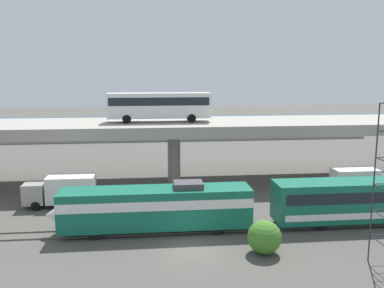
% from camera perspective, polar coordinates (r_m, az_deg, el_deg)
% --- Properties ---
extents(ground_plane, '(260.00, 260.00, 0.00)m').
position_cam_1_polar(ground_plane, '(32.51, -0.09, -14.13)').
color(ground_plane, '#4C4944').
extents(rail_strip_near, '(110.00, 0.12, 0.12)m').
position_cam_1_polar(rail_strip_near, '(35.46, -0.65, -11.92)').
color(rail_strip_near, '#59544C').
rests_on(rail_strip_near, ground_plane).
extents(rail_strip_far, '(110.00, 0.12, 0.12)m').
position_cam_1_polar(rail_strip_far, '(36.87, -0.88, -11.05)').
color(rail_strip_far, '#59544C').
rests_on(rail_strip_far, ground_plane).
extents(train_locomotive, '(16.77, 3.04, 4.18)m').
position_cam_1_polar(train_locomotive, '(35.31, -6.17, -8.40)').
color(train_locomotive, '#14664C').
rests_on(train_locomotive, ground_plane).
extents(highway_overpass, '(96.00, 10.69, 7.29)m').
position_cam_1_polar(highway_overpass, '(50.08, -2.47, 2.20)').
color(highway_overpass, '#9E998E').
rests_on(highway_overpass, ground_plane).
extents(transit_bus_on_overpass, '(12.00, 2.68, 3.40)m').
position_cam_1_polar(transit_bus_on_overpass, '(49.64, -4.51, 5.36)').
color(transit_bus_on_overpass, silver).
rests_on(transit_bus_on_overpass, highway_overpass).
extents(service_truck_west, '(6.80, 2.46, 3.04)m').
position_cam_1_polar(service_truck_west, '(43.60, -17.17, -5.99)').
color(service_truck_west, '#9E998C').
rests_on(service_truck_west, ground_plane).
extents(service_truck_east, '(6.80, 2.46, 3.04)m').
position_cam_1_polar(service_truck_east, '(48.34, 22.06, -4.73)').
color(service_truck_east, '#515459').
rests_on(service_truck_east, ground_plane).
extents(pier_parking_lot, '(79.42, 11.69, 1.41)m').
position_cam_1_polar(pier_parking_lot, '(85.52, -3.92, 1.44)').
color(pier_parking_lot, '#9E998E').
rests_on(pier_parking_lot, ground_plane).
extents(parked_car_0, '(4.11, 1.82, 1.50)m').
position_cam_1_polar(parked_car_0, '(83.96, -10.99, 2.14)').
color(parked_car_0, '#515459').
rests_on(parked_car_0, pier_parking_lot).
extents(parked_car_1, '(4.23, 1.96, 1.50)m').
position_cam_1_polar(parked_car_1, '(85.79, 7.24, 2.41)').
color(parked_car_1, '#9E998C').
rests_on(parked_car_1, pier_parking_lot).
extents(parked_car_2, '(4.55, 1.86, 1.50)m').
position_cam_1_polar(parked_car_2, '(82.97, -0.99, 2.23)').
color(parked_car_2, '#0C4C26').
rests_on(parked_car_2, pier_parking_lot).
extents(parked_car_3, '(4.36, 1.85, 1.50)m').
position_cam_1_polar(parked_car_3, '(88.15, 0.86, 2.68)').
color(parked_car_3, black).
rests_on(parked_car_3, pier_parking_lot).
extents(parked_car_4, '(4.15, 1.86, 1.50)m').
position_cam_1_polar(parked_car_4, '(88.25, -16.70, 2.28)').
color(parked_car_4, '#0C4C26').
rests_on(parked_car_4, pier_parking_lot).
extents(parked_car_5, '(4.55, 1.96, 1.50)m').
position_cam_1_polar(parked_car_5, '(91.88, -22.94, 2.20)').
color(parked_car_5, '#515459').
rests_on(parked_car_5, pier_parking_lot).
extents(parked_car_6, '(4.23, 2.00, 1.50)m').
position_cam_1_polar(parked_car_6, '(86.59, -22.87, 1.78)').
color(parked_car_6, black).
rests_on(parked_car_6, pier_parking_lot).
extents(parked_car_7, '(4.15, 1.83, 1.50)m').
position_cam_1_polar(parked_car_7, '(86.70, -4.26, 2.54)').
color(parked_car_7, '#515459').
rests_on(parked_car_7, pier_parking_lot).
extents(harbor_water, '(140.00, 36.00, 0.01)m').
position_cam_1_polar(harbor_water, '(108.39, -4.38, 2.85)').
color(harbor_water, '#2D5170').
rests_on(harbor_water, ground_plane).
extents(shrub_right, '(2.49, 2.49, 2.49)m').
position_cam_1_polar(shrub_right, '(31.93, 9.77, -12.31)').
color(shrub_right, '#407A29').
rests_on(shrub_right, ground_plane).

